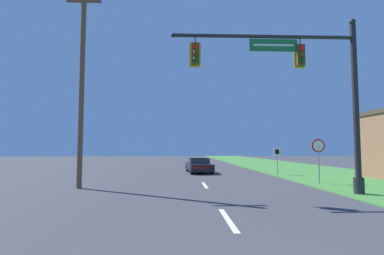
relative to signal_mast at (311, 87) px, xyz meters
The scene contains 7 objects.
grass_verge_right 21.09m from the signal_mast, 72.83° to the left, with size 10.00×110.00×0.04m.
road_center_line 13.32m from the signal_mast, 110.82° to the left, with size 0.16×34.80×0.01m.
signal_mast is the anchor object (origin of this frame).
car_ahead 13.76m from the signal_mast, 108.73° to the left, with size 2.19×4.82×1.19m.
stop_sign 5.33m from the signal_mast, 62.31° to the left, with size 0.76×0.07×2.50m.
route_sign_post 10.40m from the signal_mast, 80.73° to the left, with size 0.55×0.06×2.03m.
utility_pole_near 11.20m from the signal_mast, 166.41° to the left, with size 1.80×0.26×10.64m.
Camera 1 is at (-1.33, -2.44, 1.96)m, focal length 28.00 mm.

